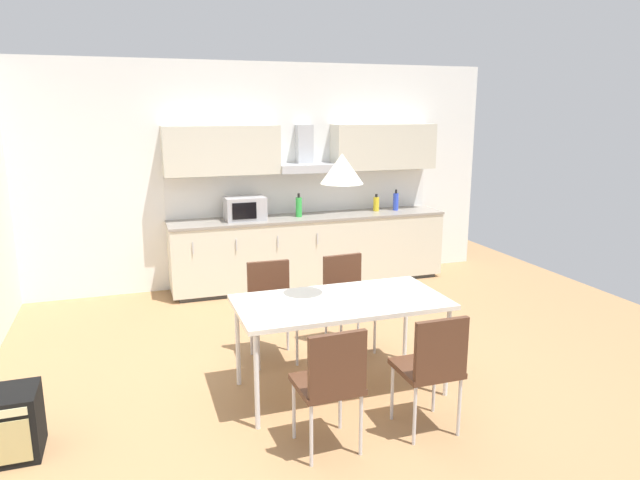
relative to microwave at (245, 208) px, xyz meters
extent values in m
cube|color=#9E754C|center=(0.12, -2.63, -1.04)|extent=(8.09, 8.79, 0.02)
cube|color=white|center=(0.12, 0.35, 0.36)|extent=(6.47, 0.10, 2.77)
cube|color=#333333|center=(0.82, 0.00, -1.00)|extent=(3.35, 0.55, 0.05)
cube|color=beige|center=(0.82, 0.00, -0.57)|extent=(3.49, 0.59, 0.81)
cube|color=gray|center=(0.82, 0.00, -0.16)|extent=(3.51, 0.61, 0.03)
cube|color=silver|center=(-0.67, -0.31, -0.37)|extent=(0.01, 0.01, 0.14)
cube|color=silver|center=(-0.17, -0.31, -0.37)|extent=(0.01, 0.01, 0.14)
cube|color=silver|center=(0.33, -0.31, -0.37)|extent=(0.01, 0.01, 0.14)
cube|color=silver|center=(0.82, -0.31, -0.37)|extent=(0.01, 0.01, 0.14)
cube|color=silver|center=(0.82, 0.29, 0.11)|extent=(3.49, 0.02, 0.50)
cube|color=beige|center=(-0.23, 0.13, 0.69)|extent=(1.37, 0.34, 0.58)
cube|color=beige|center=(1.88, 0.13, 0.69)|extent=(1.37, 0.34, 0.58)
cube|color=#B7BABF|center=(0.82, 0.11, 0.45)|extent=(0.74, 0.40, 0.10)
cube|color=#B7BABF|center=(0.82, 0.22, 0.72)|extent=(0.20, 0.16, 0.53)
cube|color=#ADADB2|center=(0.00, 0.00, 0.00)|extent=(0.48, 0.34, 0.28)
cube|color=black|center=(-0.04, -0.17, 0.00)|extent=(0.29, 0.01, 0.20)
cylinder|color=green|center=(0.68, -0.01, -0.02)|extent=(0.08, 0.08, 0.24)
cylinder|color=black|center=(0.68, -0.01, 0.13)|extent=(0.03, 0.03, 0.05)
cylinder|color=blue|center=(2.03, 0.03, -0.03)|extent=(0.07, 0.07, 0.23)
cylinder|color=black|center=(2.03, 0.03, 0.11)|extent=(0.03, 0.03, 0.05)
cylinder|color=yellow|center=(1.76, 0.06, -0.05)|extent=(0.08, 0.08, 0.18)
cylinder|color=black|center=(1.76, 0.06, 0.06)|extent=(0.03, 0.03, 0.04)
cube|color=silver|center=(0.18, -2.82, -0.29)|extent=(1.62, 0.82, 0.04)
cylinder|color=silver|center=(-0.57, -3.17, -0.67)|extent=(0.04, 0.04, 0.72)
cylinder|color=silver|center=(0.93, -3.17, -0.67)|extent=(0.04, 0.04, 0.72)
cylinder|color=silver|center=(-0.57, -2.46, -0.67)|extent=(0.04, 0.04, 0.72)
cylinder|color=silver|center=(0.93, -2.46, -0.67)|extent=(0.04, 0.04, 0.72)
cube|color=#4C2D1E|center=(0.54, -3.53, -0.58)|extent=(0.40, 0.40, 0.04)
cube|color=#4C2D1E|center=(0.54, -3.71, -0.36)|extent=(0.38, 0.04, 0.40)
cylinder|color=silver|center=(0.37, -3.36, -0.81)|extent=(0.02, 0.02, 0.43)
cylinder|color=silver|center=(0.71, -3.35, -0.81)|extent=(0.02, 0.02, 0.43)
cylinder|color=silver|center=(0.37, -3.70, -0.81)|extent=(0.02, 0.02, 0.43)
cylinder|color=silver|center=(0.71, -3.69, -0.81)|extent=(0.02, 0.02, 0.43)
cube|color=#4C2D1E|center=(0.54, -2.10, -0.58)|extent=(0.43, 0.43, 0.04)
cube|color=#4C2D1E|center=(0.53, -1.93, -0.36)|extent=(0.38, 0.07, 0.40)
cylinder|color=silver|center=(0.72, -2.26, -0.81)|extent=(0.02, 0.02, 0.43)
cylinder|color=silver|center=(0.38, -2.29, -0.81)|extent=(0.02, 0.02, 0.43)
cylinder|color=silver|center=(0.70, -1.92, -0.81)|extent=(0.02, 0.02, 0.43)
cylinder|color=silver|center=(0.36, -1.95, -0.81)|extent=(0.02, 0.02, 0.43)
cube|color=#4C2D1E|center=(-0.19, -3.53, -0.58)|extent=(0.42, 0.42, 0.04)
cube|color=#4C2D1E|center=(-0.18, -3.70, -0.36)|extent=(0.38, 0.06, 0.40)
cylinder|color=silver|center=(-0.37, -3.36, -0.81)|extent=(0.02, 0.02, 0.43)
cylinder|color=silver|center=(-0.03, -3.35, -0.81)|extent=(0.02, 0.02, 0.43)
cylinder|color=silver|center=(-0.35, -3.70, -0.81)|extent=(0.02, 0.02, 0.43)
cylinder|color=silver|center=(-0.01, -3.69, -0.81)|extent=(0.02, 0.02, 0.43)
cube|color=#4C2D1E|center=(-0.19, -2.10, -0.58)|extent=(0.41, 0.41, 0.04)
cube|color=#4C2D1E|center=(-0.18, -1.93, -0.36)|extent=(0.38, 0.05, 0.40)
cylinder|color=silver|center=(-0.02, -2.28, -0.81)|extent=(0.02, 0.02, 0.43)
cylinder|color=silver|center=(-0.36, -2.27, -0.81)|extent=(0.02, 0.02, 0.43)
cylinder|color=silver|center=(-0.01, -1.94, -0.81)|extent=(0.02, 0.02, 0.43)
cylinder|color=silver|center=(-0.35, -1.93, -0.81)|extent=(0.02, 0.02, 0.43)
cone|color=silver|center=(0.18, -2.82, 0.74)|extent=(0.32, 0.32, 0.22)
camera|label=1|loc=(-1.32, -6.73, 1.16)|focal=32.00mm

